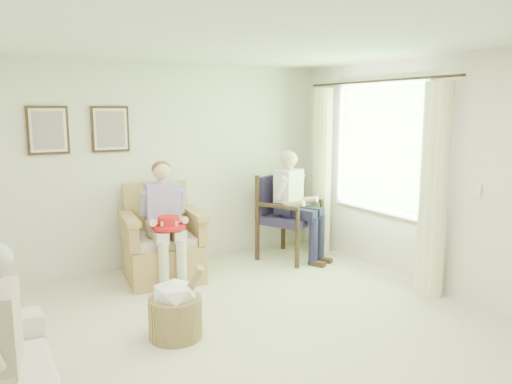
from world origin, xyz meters
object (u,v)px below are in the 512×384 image
at_px(red_hat, 169,224).
at_px(hatbox, 175,308).
at_px(wood_armchair, 286,213).
at_px(person_wicker, 165,213).
at_px(person_dark, 294,197).
at_px(wicker_armchair, 162,249).

xyz_separation_m(red_hat, hatbox, (-0.41, -1.24, -0.47)).
xyz_separation_m(wood_armchair, person_wicker, (-1.79, -0.17, 0.21)).
bearing_deg(hatbox, wood_armchair, 35.79).
bearing_deg(person_wicker, red_hat, -92.09).
distance_m(person_dark, hatbox, 2.72).
xyz_separation_m(wicker_armchair, person_wicker, (0.00, -0.15, 0.47)).
bearing_deg(wood_armchair, hatbox, -169.39).
relative_size(wood_armchair, hatbox, 1.61).
xyz_separation_m(wood_armchair, red_hat, (-1.83, -0.37, 0.13)).
height_order(wicker_armchair, wood_armchair, wicker_armchair).
distance_m(person_wicker, hatbox, 1.61).
relative_size(wicker_armchair, red_hat, 3.02).
distance_m(wicker_armchair, red_hat, 0.52).
bearing_deg(wicker_armchair, red_hat, -88.11).
bearing_deg(person_dark, red_hat, 160.68).
distance_m(person_wicker, red_hat, 0.22).
distance_m(wicker_armchair, person_wicker, 0.49).
height_order(wicker_armchair, person_wicker, person_wicker).
bearing_deg(hatbox, person_wicker, 72.88).
xyz_separation_m(wicker_armchair, person_dark, (1.79, -0.16, 0.51)).
bearing_deg(wicker_armchair, wood_armchair, 8.04).
distance_m(person_wicker, person_dark, 1.79).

